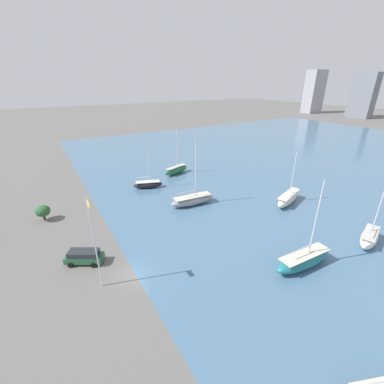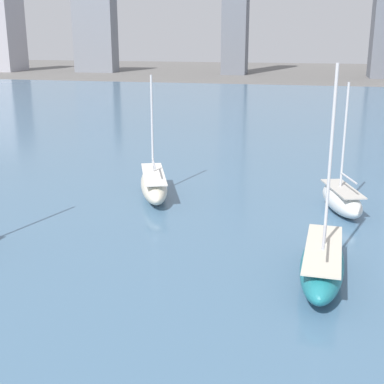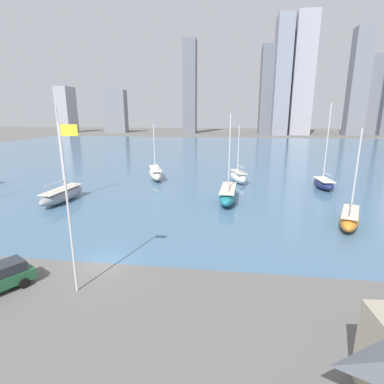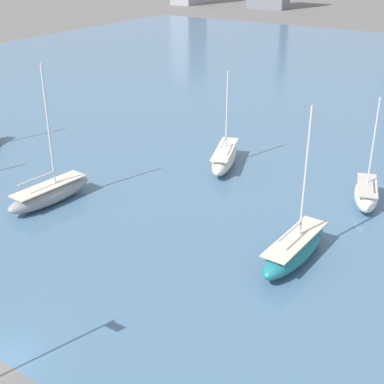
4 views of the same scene
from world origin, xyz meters
TOP-DOWN VIEW (x-y plane):
  - ground_plane at (0.00, 0.00)m, footprint 500.00×500.00m
  - harbor_water at (0.00, 70.00)m, footprint 180.00×140.00m
  - flag_pole at (-0.15, -4.10)m, footprint 1.24×0.14m
  - distant_city_skyline at (43.91, 170.20)m, footprint 214.34×22.30m
  - sailboat_teal at (9.99, 19.52)m, footprint 2.90×9.36m
  - sailboat_cream at (-4.03, 33.24)m, footprint 5.20×9.43m
  - sailboat_gray at (-13.32, 16.56)m, footprint 3.17×9.36m
  - sailboat_white at (11.65, 32.45)m, footprint 4.07×7.07m
  - sailboat_navy at (25.71, 29.51)m, footprint 3.00×6.27m
  - sailboat_orange at (23.44, 11.51)m, footprint 4.45×7.30m

SIDE VIEW (x-z plane):
  - ground_plane at x=0.00m, z-range 0.00..0.00m
  - harbor_water at x=0.00m, z-range 0.00..0.00m
  - sailboat_navy at x=25.71m, z-range -5.96..7.82m
  - sailboat_orange at x=23.44m, z-range -4.36..6.38m
  - sailboat_gray at x=-13.32m, z-range -5.49..7.55m
  - sailboat_white at x=11.65m, z-range -3.99..6.16m
  - sailboat_teal at x=9.99m, z-range -4.99..7.21m
  - sailboat_cream at x=-4.03m, z-range -4.06..6.30m
  - flag_pole at x=-0.15m, z-range 0.49..12.15m
  - distant_city_skyline at x=43.91m, z-range -6.39..62.05m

